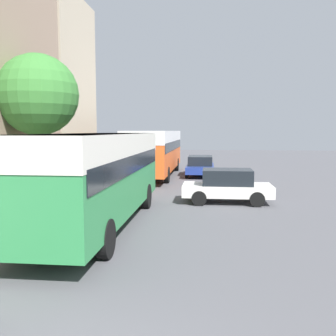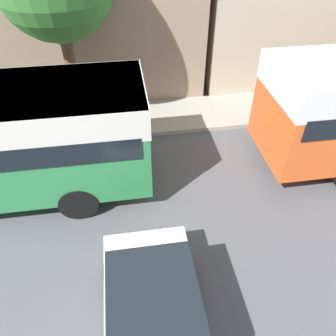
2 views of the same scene
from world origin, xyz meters
name	(u,v)px [view 1 (image 1 of 2)]	position (x,y,z in m)	size (l,w,h in m)	color
building_far_terrace	(37,91)	(-9.09, 20.23, 5.72)	(5.78, 6.30, 11.44)	#BCAD93
bus_lead	(96,167)	(-1.93, 9.15, 2.00)	(2.64, 9.98, 3.08)	#2D8447
bus_following	(156,147)	(-1.93, 23.24, 2.06)	(2.67, 11.45, 3.18)	#EA5B23
car_crossing	(227,185)	(2.60, 13.79, 0.77)	(3.91, 1.87, 1.49)	silver
car_far_curb	(200,165)	(1.20, 23.62, 0.75)	(1.95, 4.58, 1.42)	navy
pedestrian_near_curb	(121,159)	(-4.75, 24.63, 1.05)	(0.34, 0.34, 1.74)	#232838
street_tree	(38,96)	(-5.21, 12.06, 4.61)	(3.32, 3.32, 6.16)	brown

